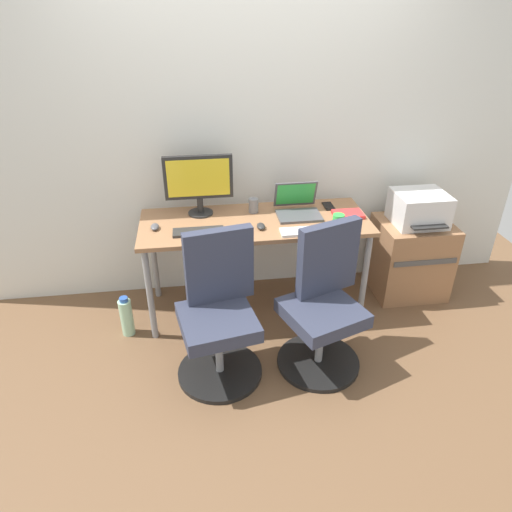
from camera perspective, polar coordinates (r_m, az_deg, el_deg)
name	(u,v)px	position (r m, az deg, el deg)	size (l,w,h in m)	color
ground_plane	(255,306)	(3.63, -0.11, -6.22)	(5.28, 5.28, 0.00)	brown
back_wall	(247,127)	(3.43, -1.07, 15.68)	(4.40, 0.04, 2.60)	silver
desk	(255,230)	(3.28, -0.12, 3.27)	(1.61, 0.62, 0.74)	#996B47
office_chair_left	(219,314)	(2.85, -4.63, -7.21)	(0.54, 0.54, 0.94)	black
office_chair_right	(323,306)	(2.95, 8.31, -6.11)	(0.56, 0.56, 0.94)	black
side_cabinet	(410,257)	(3.87, 18.46, -0.15)	(0.55, 0.48, 0.61)	#996B47
printer	(419,208)	(3.68, 19.51, 5.57)	(0.38, 0.40, 0.24)	silver
water_bottle_on_floor	(127,317)	(3.41, -15.71, -7.24)	(0.09, 0.09, 0.31)	#A5D8B2
desktop_monitor	(199,181)	(3.29, -7.11, 9.18)	(0.48, 0.18, 0.43)	#262626
open_laptop	(298,207)	(3.35, 5.16, 6.09)	(0.31, 0.29, 0.22)	#4C4C51
keyboard_by_monitor	(199,232)	(3.10, -7.12, 3.01)	(0.34, 0.12, 0.02)	#2D2D2D
keyboard_by_laptop	(306,231)	(3.10, 6.16, 3.06)	(0.34, 0.12, 0.02)	silver
mouse_by_monitor	(261,226)	(3.13, 0.61, 3.71)	(0.06, 0.10, 0.03)	#2D2D2D
mouse_by_laptop	(155,227)	(3.20, -12.40, 3.54)	(0.06, 0.10, 0.03)	#515156
coffee_mug	(338,221)	(3.19, 10.14, 4.31)	(0.08, 0.08, 0.09)	green
pen_cup	(254,206)	(3.36, -0.31, 6.26)	(0.07, 0.07, 0.10)	slate
phone_near_monitor	(329,206)	(3.51, 8.96, 6.10)	(0.07, 0.14, 0.01)	black
notebook	(348,214)	(3.38, 11.31, 5.08)	(0.21, 0.15, 0.03)	red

